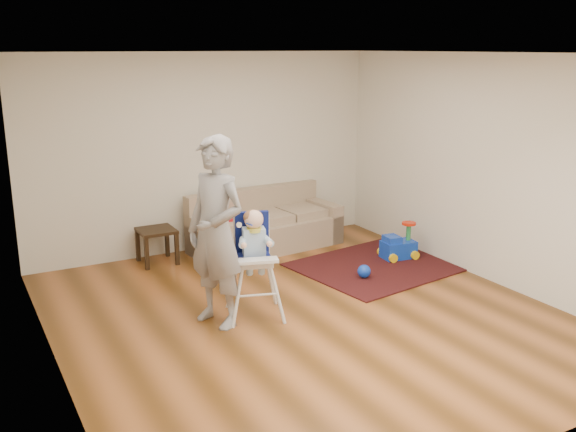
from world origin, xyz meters
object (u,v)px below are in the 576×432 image
side_table (157,246)px  adult (216,232)px  high_chair (254,265)px  ride_on_toy (399,240)px  toy_ball (364,271)px  sofa (266,220)px

side_table → adult: bearing=-90.8°
high_chair → adult: 0.58m
side_table → ride_on_toy: (2.88, -1.39, 0.03)m
ride_on_toy → toy_ball: 0.96m
toy_ball → adult: 2.26m
ride_on_toy → adult: (-2.91, -0.75, 0.71)m
sofa → side_table: bearing=169.5°
side_table → toy_ball: side_table is taller
side_table → high_chair: (0.38, -2.15, 0.33)m
toy_ball → side_table: bearing=138.4°
toy_ball → adult: bearing=-170.8°
sofa → side_table: (-1.53, 0.12, -0.18)m
sofa → toy_ball: 1.78m
sofa → high_chair: (-1.15, -2.03, 0.15)m
sofa → toy_ball: sofa is taller
sofa → high_chair: high_chair is taller
toy_ball → high_chair: high_chair is taller
ride_on_toy → toy_ball: size_ratio=2.93×
side_table → adult: (-0.03, -2.14, 0.74)m
sofa → ride_on_toy: bearing=-49.0°
side_table → adult: size_ratio=0.24×
side_table → toy_ball: 2.72m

